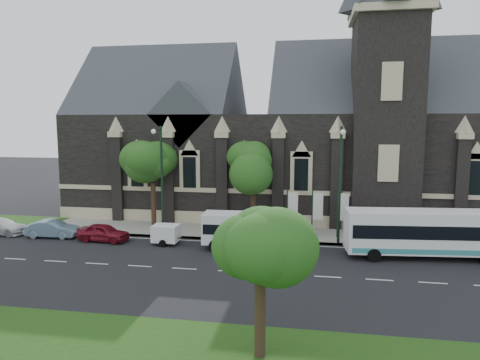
% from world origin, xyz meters
% --- Properties ---
extents(ground, '(160.00, 160.00, 0.00)m').
position_xyz_m(ground, '(0.00, 0.00, 0.00)').
color(ground, black).
rests_on(ground, ground).
extents(sidewalk, '(80.00, 5.00, 0.15)m').
position_xyz_m(sidewalk, '(0.00, 9.50, 0.07)').
color(sidewalk, '#99958B').
rests_on(sidewalk, ground).
extents(museum, '(40.00, 17.70, 29.90)m').
position_xyz_m(museum, '(5.12, 18.78, 8.17)').
color(museum, black).
rests_on(museum, ground).
extents(tree_park_east, '(3.40, 3.40, 6.28)m').
position_xyz_m(tree_park_east, '(6.18, -9.32, 4.62)').
color(tree_park_east, black).
rests_on(tree_park_east, ground).
extents(tree_walk_right, '(4.08, 4.08, 7.80)m').
position_xyz_m(tree_walk_right, '(3.21, 10.71, 5.82)').
color(tree_walk_right, black).
rests_on(tree_walk_right, ground).
extents(tree_walk_left, '(3.91, 3.91, 7.64)m').
position_xyz_m(tree_walk_left, '(-5.80, 10.70, 5.73)').
color(tree_walk_left, black).
rests_on(tree_walk_left, ground).
extents(street_lamp_near, '(0.36, 1.88, 9.00)m').
position_xyz_m(street_lamp_near, '(10.00, 7.09, 5.11)').
color(street_lamp_near, black).
rests_on(street_lamp_near, ground).
extents(street_lamp_mid, '(0.36, 1.88, 9.00)m').
position_xyz_m(street_lamp_mid, '(-4.00, 7.09, 5.11)').
color(street_lamp_mid, black).
rests_on(street_lamp_mid, ground).
extents(banner_flag_left, '(0.90, 0.10, 4.00)m').
position_xyz_m(banner_flag_left, '(6.29, 9.00, 2.38)').
color(banner_flag_left, black).
rests_on(banner_flag_left, ground).
extents(banner_flag_center, '(0.90, 0.10, 4.00)m').
position_xyz_m(banner_flag_center, '(8.29, 9.00, 2.38)').
color(banner_flag_center, black).
rests_on(banner_flag_center, ground).
extents(banner_flag_right, '(0.90, 0.10, 4.00)m').
position_xyz_m(banner_flag_right, '(10.29, 9.00, 2.38)').
color(banner_flag_right, black).
rests_on(banner_flag_right, ground).
extents(tour_coach, '(11.43, 3.48, 3.29)m').
position_xyz_m(tour_coach, '(15.97, 4.95, 1.79)').
color(tour_coach, white).
rests_on(tour_coach, ground).
extents(shuttle_bus, '(6.94, 2.67, 2.65)m').
position_xyz_m(shuttle_bus, '(3.51, 5.04, 1.54)').
color(shuttle_bus, white).
rests_on(shuttle_bus, ground).
extents(box_trailer, '(2.82, 1.65, 1.50)m').
position_xyz_m(box_trailer, '(-3.02, 5.19, 0.85)').
color(box_trailer, white).
rests_on(box_trailer, ground).
extents(sedan, '(4.30, 1.70, 1.39)m').
position_xyz_m(sedan, '(-12.82, 5.63, 0.70)').
color(sedan, '#7A95B0').
rests_on(sedan, ground).
extents(car_far_red, '(4.21, 1.98, 1.39)m').
position_xyz_m(car_far_red, '(-8.17, 5.21, 0.70)').
color(car_far_red, maroon).
rests_on(car_far_red, ground).
extents(car_far_white, '(4.63, 2.06, 1.32)m').
position_xyz_m(car_far_white, '(-17.71, 5.87, 0.66)').
color(car_far_white, silver).
rests_on(car_far_white, ground).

